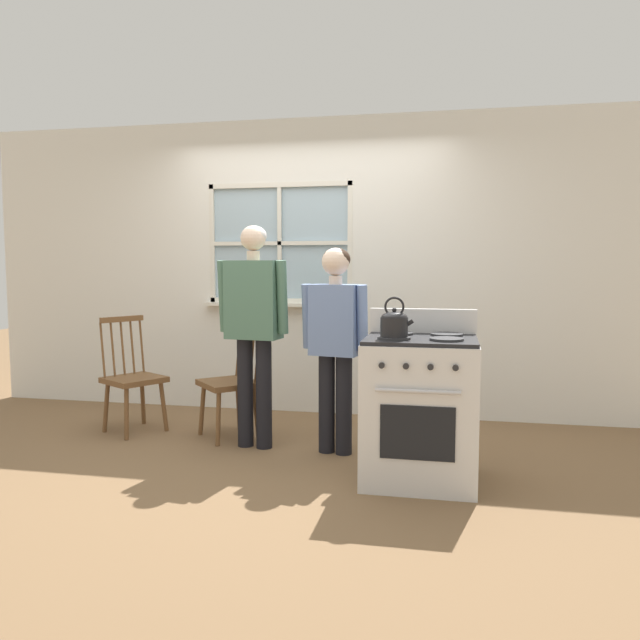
# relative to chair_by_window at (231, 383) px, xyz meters

# --- Properties ---
(ground_plane) EXTENTS (16.00, 16.00, 0.00)m
(ground_plane) POSITION_rel_chair_by_window_xyz_m (0.45, -0.43, -0.44)
(ground_plane) COLOR brown
(wall_back) EXTENTS (6.40, 0.16, 2.70)m
(wall_back) POSITION_rel_chair_by_window_xyz_m (0.47, 0.97, 0.90)
(wall_back) COLOR silver
(wall_back) RESTS_ON ground_plane
(chair_by_window) EXTENTS (0.58, 0.58, 0.95)m
(chair_by_window) POSITION_rel_chair_by_window_xyz_m (0.00, 0.00, 0.00)
(chair_by_window) COLOR brown
(chair_by_window) RESTS_ON ground_plane
(chair_near_wall) EXTENTS (0.56, 0.57, 0.95)m
(chair_near_wall) POSITION_rel_chair_by_window_xyz_m (-0.85, -0.00, 0.00)
(chair_near_wall) COLOR brown
(chair_near_wall) RESTS_ON ground_plane
(person_elderly_left) EXTENTS (0.56, 0.26, 1.67)m
(person_elderly_left) POSITION_rel_chair_by_window_xyz_m (0.27, -0.23, 0.56)
(person_elderly_left) COLOR black
(person_elderly_left) RESTS_ON ground_plane
(person_teen_center) EXTENTS (0.51, 0.27, 1.50)m
(person_teen_center) POSITION_rel_chair_by_window_xyz_m (0.89, -0.25, 0.46)
(person_teen_center) COLOR black
(person_teen_center) RESTS_ON ground_plane
(stove) EXTENTS (0.71, 0.68, 1.08)m
(stove) POSITION_rel_chair_by_window_xyz_m (1.52, -0.71, 0.04)
(stove) COLOR silver
(stove) RESTS_ON ground_plane
(kettle) EXTENTS (0.21, 0.17, 0.25)m
(kettle) POSITION_rel_chair_by_window_xyz_m (1.37, -0.84, 0.59)
(kettle) COLOR black
(kettle) RESTS_ON stove
(potted_plant) EXTENTS (0.11, 0.11, 0.20)m
(potted_plant) POSITION_rel_chair_by_window_xyz_m (-0.06, 0.88, 0.66)
(potted_plant) COLOR #42474C
(potted_plant) RESTS_ON wall_back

